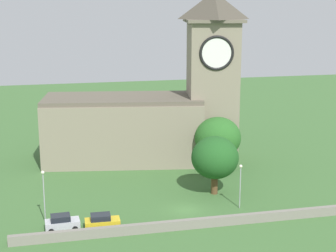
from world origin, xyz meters
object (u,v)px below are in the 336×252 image
object	(u,v)px
streetlamp_west_mid	(240,179)
car_yellow	(102,221)
church	(155,110)
tree_riverside_west	(215,158)
car_silver	(62,222)
streetlamp_west_end	(44,188)
tree_riverside_east	(218,138)

from	to	relation	value
streetlamp_west_mid	car_yellow	bearing A→B (deg)	-172.24
church	tree_riverside_west	xyz separation A→B (m)	(4.94, -18.52, -3.42)
car_silver	streetlamp_west_mid	bearing A→B (deg)	4.51
streetlamp_west_mid	church	bearing A→B (deg)	105.10
car_silver	streetlamp_west_mid	world-z (taller)	streetlamp_west_mid
streetlamp_west_end	streetlamp_west_mid	world-z (taller)	streetlamp_west_end
streetlamp_west_mid	streetlamp_west_end	bearing A→B (deg)	178.34
church	car_silver	size ratio (longest dim) A/B	8.23
car_silver	streetlamp_west_end	size ratio (longest dim) A/B	0.61
car_silver	streetlamp_west_end	distance (m)	4.88
streetlamp_west_end	tree_riverside_west	xyz separation A→B (m)	(23.85, 5.20, 0.79)
church	tree_riverside_east	bearing A→B (deg)	-42.75
car_silver	streetlamp_west_end	bearing A→B (deg)	127.22
tree_riverside_east	tree_riverside_west	world-z (taller)	tree_riverside_east
streetlamp_west_mid	tree_riverside_west	distance (m)	6.30
car_yellow	tree_riverside_west	bearing A→B (deg)	26.44
car_silver	streetlamp_west_end	world-z (taller)	streetlamp_west_end
church	car_yellow	distance (m)	30.66
church	tree_riverside_west	bearing A→B (deg)	-75.06
car_silver	tree_riverside_west	size ratio (longest dim) A/B	0.50
car_yellow	streetlamp_west_end	bearing A→B (deg)	153.97
streetlamp_west_mid	tree_riverside_west	xyz separation A→B (m)	(-1.66, 5.94, 1.25)
car_yellow	streetlamp_west_end	distance (m)	8.36
streetlamp_west_end	streetlamp_west_mid	distance (m)	25.52
car_yellow	tree_riverside_east	bearing A→B (deg)	42.12
car_yellow	tree_riverside_west	distance (m)	19.60
streetlamp_west_end	tree_riverside_east	xyz separation A→B (m)	(27.67, 15.62, 0.84)
tree_riverside_east	tree_riverside_west	distance (m)	11.10
church	car_silver	bearing A→B (deg)	-122.74
tree_riverside_west	car_silver	bearing A→B (deg)	-160.37
tree_riverside_east	car_silver	bearing A→B (deg)	-144.66
car_silver	streetlamp_west_mid	size ratio (longest dim) A/B	0.69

